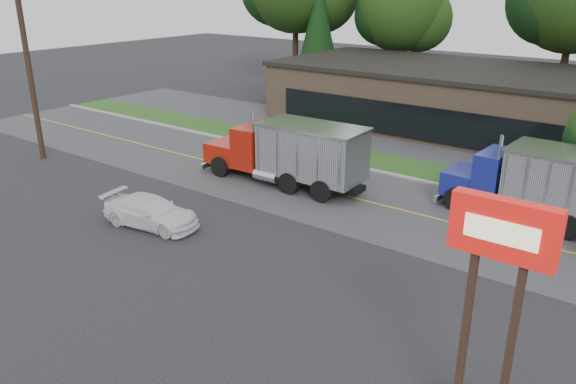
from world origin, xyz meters
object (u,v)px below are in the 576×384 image
object	(u,v)px
rally_car	(151,212)
dump_truck_blue	(533,181)
bilo_sign	(484,362)
utility_pole	(30,73)
dump_truck_red	(291,152)

from	to	relation	value
rally_car	dump_truck_blue	bearing A→B (deg)	-59.91
bilo_sign	dump_truck_blue	distance (m)	14.23
bilo_sign	utility_pole	bearing A→B (deg)	168.11
rally_car	bilo_sign	bearing A→B (deg)	-111.57
bilo_sign	dump_truck_red	size ratio (longest dim) A/B	0.64
dump_truck_blue	rally_car	world-z (taller)	dump_truck_blue
dump_truck_blue	rally_car	size ratio (longest dim) A/B	1.56
bilo_sign	rally_car	xyz separation A→B (m)	(-15.50, 3.36, -1.37)
dump_truck_blue	utility_pole	bearing A→B (deg)	20.11
utility_pole	dump_truck_red	xyz separation A→B (m)	(14.77, 5.20, -3.28)
utility_pole	rally_car	size ratio (longest dim) A/B	2.24
utility_pole	bilo_sign	bearing A→B (deg)	-11.89
rally_car	dump_truck_red	bearing A→B (deg)	-22.09
bilo_sign	dump_truck_blue	world-z (taller)	bilo_sign
dump_truck_red	bilo_sign	bearing A→B (deg)	139.41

